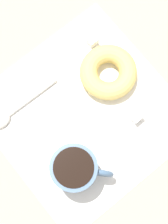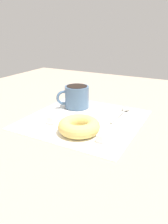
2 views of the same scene
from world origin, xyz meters
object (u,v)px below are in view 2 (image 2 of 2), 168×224
Objects in this scene: spoon at (124,111)px; sugar_cube at (101,138)px; donut at (79,126)px; sugar_cube_extra at (51,120)px; coffee_cup at (76,96)px.

sugar_cube is at bearing 93.68° from spoon.
sugar_cube is at bearing 164.62° from donut.
sugar_cube is 16.14cm from sugar_cube_extra.
spoon is 7.13× the size of sugar_cube_extra.
donut is 18.96cm from spoon.
sugar_cube_extra is (9.13, -1.23, -0.64)cm from donut.
coffee_cup reaches higher than donut.
coffee_cup reaches higher than sugar_cube.
donut is at bearing 121.82° from coffee_cup.
sugar_cube_extra is (15.84, -3.07, 0.12)cm from sugar_cube.
donut is 5.90× the size of sugar_cube.
sugar_cube_extra is at bearing 49.27° from spoon.
coffee_cup is at bearing -58.18° from donut.
sugar_cube is (-1.29, 19.97, 0.48)cm from spoon.
coffee_cup is 18.23cm from donut.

